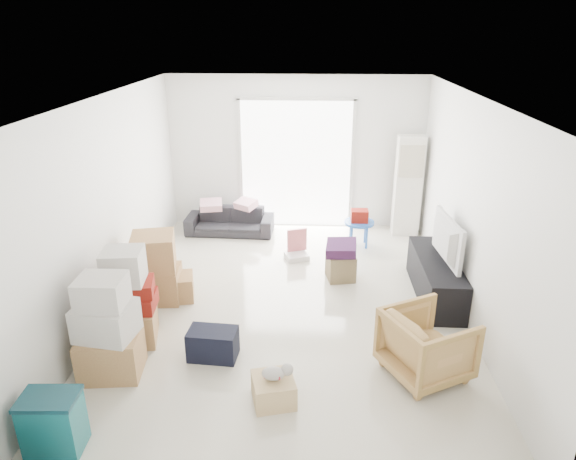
# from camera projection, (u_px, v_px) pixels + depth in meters

# --- Properties ---
(room_shell) EXTENTS (4.98, 6.48, 3.18)m
(room_shell) POSITION_uv_depth(u_px,v_px,m) (288.00, 210.00, 6.33)
(room_shell) COLOR beige
(room_shell) RESTS_ON ground
(sliding_door) EXTENTS (2.10, 0.04, 2.33)m
(sliding_door) POSITION_uv_depth(u_px,v_px,m) (296.00, 159.00, 9.12)
(sliding_door) COLOR white
(sliding_door) RESTS_ON room_shell
(ac_tower) EXTENTS (0.45, 0.30, 1.75)m
(ac_tower) POSITION_uv_depth(u_px,v_px,m) (408.00, 186.00, 8.87)
(ac_tower) COLOR white
(ac_tower) RESTS_ON room_shell
(tv_console) EXTENTS (0.49, 1.63, 0.54)m
(tv_console) POSITION_uv_depth(u_px,v_px,m) (436.00, 278.00, 6.98)
(tv_console) COLOR black
(tv_console) RESTS_ON room_shell
(television) EXTENTS (0.68, 1.08, 0.14)m
(television) POSITION_uv_depth(u_px,v_px,m) (438.00, 255.00, 6.85)
(television) COLOR black
(television) RESTS_ON tv_console
(sofa) EXTENTS (1.55, 0.50, 0.60)m
(sofa) POSITION_uv_depth(u_px,v_px,m) (230.00, 217.00, 9.09)
(sofa) COLOR #25252A
(sofa) RESTS_ON room_shell
(pillow_left) EXTENTS (0.47, 0.40, 0.13)m
(pillow_left) POSITION_uv_depth(u_px,v_px,m) (211.00, 198.00, 8.93)
(pillow_left) COLOR #E7A8B3
(pillow_left) RESTS_ON sofa
(pillow_right) EXTENTS (0.42, 0.41, 0.11)m
(pillow_right) POSITION_uv_depth(u_px,v_px,m) (246.00, 198.00, 8.98)
(pillow_right) COLOR #E7A8B3
(pillow_right) RESTS_ON sofa
(armchair) EXTENTS (1.01, 1.03, 0.80)m
(armchair) POSITION_uv_depth(u_px,v_px,m) (427.00, 342.00, 5.35)
(armchair) COLOR tan
(armchair) RESTS_ON room_shell
(storage_bins) EXTENTS (0.50, 0.36, 0.56)m
(storage_bins) POSITION_uv_depth(u_px,v_px,m) (53.00, 423.00, 4.42)
(storage_bins) COLOR #0F5960
(storage_bins) RESTS_ON room_shell
(box_stack_a) EXTENTS (0.67, 0.58, 1.14)m
(box_stack_a) POSITION_uv_depth(u_px,v_px,m) (108.00, 332.00, 5.33)
(box_stack_a) COLOR #AA854D
(box_stack_a) RESTS_ON room_shell
(box_stack_b) EXTENTS (0.67, 0.67, 1.16)m
(box_stack_b) POSITION_uv_depth(u_px,v_px,m) (128.00, 302.00, 5.91)
(box_stack_b) COLOR #AA854D
(box_stack_b) RESTS_ON room_shell
(box_stack_c) EXTENTS (0.67, 0.64, 0.94)m
(box_stack_c) POSITION_uv_depth(u_px,v_px,m) (155.00, 269.00, 6.82)
(box_stack_c) COLOR #AA854D
(box_stack_c) RESTS_ON room_shell
(loose_box) EXTENTS (0.48, 0.48, 0.34)m
(loose_box) POSITION_uv_depth(u_px,v_px,m) (178.00, 287.00, 6.95)
(loose_box) COLOR #AA854D
(loose_box) RESTS_ON room_shell
(duffel_bag) EXTENTS (0.56, 0.36, 0.34)m
(duffel_bag) POSITION_uv_depth(u_px,v_px,m) (213.00, 344.00, 5.71)
(duffel_bag) COLOR black
(duffel_bag) RESTS_ON room_shell
(ottoman) EXTENTS (0.45, 0.45, 0.38)m
(ottoman) POSITION_uv_depth(u_px,v_px,m) (341.00, 267.00, 7.48)
(ottoman) COLOR #88734F
(ottoman) RESTS_ON room_shell
(blanket) EXTENTS (0.46, 0.46, 0.14)m
(blanket) POSITION_uv_depth(u_px,v_px,m) (341.00, 250.00, 7.38)
(blanket) COLOR #3F1D48
(blanket) RESTS_ON ottoman
(kids_table) EXTENTS (0.51, 0.51, 0.63)m
(kids_table) POSITION_uv_depth(u_px,v_px,m) (359.00, 220.00, 8.51)
(kids_table) COLOR #1D54B4
(kids_table) RESTS_ON room_shell
(toy_walker) EXTENTS (0.42, 0.40, 0.46)m
(toy_walker) POSITION_uv_depth(u_px,v_px,m) (297.00, 250.00, 8.18)
(toy_walker) COLOR silver
(toy_walker) RESTS_ON room_shell
(wood_crate) EXTENTS (0.49, 0.49, 0.27)m
(wood_crate) POSITION_uv_depth(u_px,v_px,m) (274.00, 390.00, 5.05)
(wood_crate) COLOR tan
(wood_crate) RESTS_ON room_shell
(plush_bunny) EXTENTS (0.31, 0.17, 0.16)m
(plush_bunny) POSITION_uv_depth(u_px,v_px,m) (277.00, 372.00, 4.98)
(plush_bunny) COLOR #B2ADA8
(plush_bunny) RESTS_ON wood_crate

